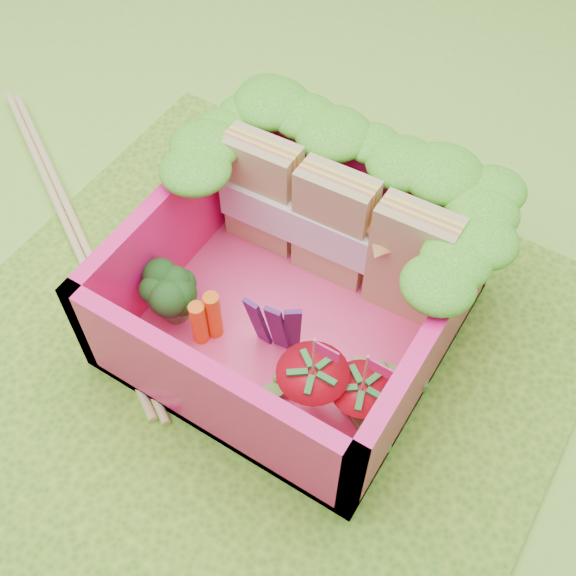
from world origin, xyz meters
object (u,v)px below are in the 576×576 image
(broccoli, at_px, (171,289))
(chopsticks, at_px, (75,232))
(sandwich_stack, at_px, (335,227))
(strawberry_right, at_px, (360,403))
(strawberry_left, at_px, (312,389))
(bento_box, at_px, (294,288))

(broccoli, relative_size, chopsticks, 0.16)
(broccoli, bearing_deg, chopsticks, 169.98)
(sandwich_stack, height_order, chopsticks, sandwich_stack)
(sandwich_stack, xyz_separation_m, chopsticks, (-1.19, -0.46, -0.32))
(strawberry_right, bearing_deg, strawberry_left, -163.02)
(chopsticks, bearing_deg, strawberry_right, -5.04)
(broccoli, distance_m, strawberry_right, 0.93)
(broccoli, relative_size, strawberry_right, 0.67)
(sandwich_stack, distance_m, strawberry_right, 0.78)
(strawberry_left, bearing_deg, strawberry_right, 16.98)
(bento_box, height_order, sandwich_stack, sandwich_stack)
(bento_box, distance_m, strawberry_right, 0.56)
(broccoli, bearing_deg, strawberry_left, -5.69)
(bento_box, height_order, broccoli, bento_box)
(bento_box, xyz_separation_m, chopsticks, (-1.18, -0.13, -0.26))
(broccoli, distance_m, chopsticks, 0.77)
(sandwich_stack, distance_m, broccoli, 0.75)
(sandwich_stack, bearing_deg, strawberry_left, -66.83)
(bento_box, relative_size, strawberry_left, 2.48)
(chopsticks, bearing_deg, bento_box, 6.34)
(strawberry_left, bearing_deg, bento_box, 130.85)
(strawberry_right, bearing_deg, sandwich_stack, 127.75)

